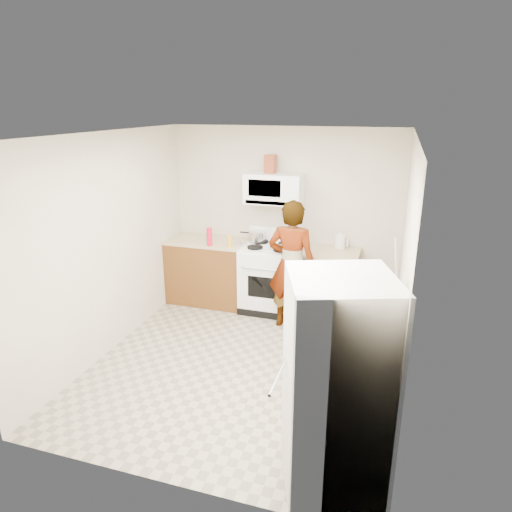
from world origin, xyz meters
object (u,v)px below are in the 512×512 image
at_px(microwave, 274,188).
at_px(saucepan, 257,236).
at_px(person, 292,266).
at_px(kettle, 340,242).
at_px(fridge, 336,389).
at_px(gas_range, 271,277).

distance_m(microwave, saucepan, 0.72).
bearing_deg(person, microwave, -52.50).
bearing_deg(saucepan, person, -41.72).
bearing_deg(kettle, person, -118.16).
relative_size(person, fridge, 0.99).
xyz_separation_m(gas_range, kettle, (0.91, 0.20, 0.54)).
height_order(fridge, saucepan, fridge).
height_order(fridge, kettle, fridge).
bearing_deg(microwave, saucepan, 179.50).
xyz_separation_m(kettle, saucepan, (-1.15, -0.07, -0.00)).
xyz_separation_m(gas_range, person, (0.39, -0.43, 0.35)).
xyz_separation_m(person, fridge, (0.90, -2.47, 0.01)).
bearing_deg(saucepan, gas_range, -28.47).
distance_m(microwave, kettle, 1.14).
bearing_deg(person, kettle, -126.92).
bearing_deg(gas_range, microwave, 90.00).
xyz_separation_m(gas_range, fridge, (1.29, -2.91, 0.36)).
bearing_deg(person, fridge, 112.53).
relative_size(gas_range, saucepan, 4.98).
height_order(person, fridge, fridge).
bearing_deg(gas_range, person, -47.86).
bearing_deg(gas_range, fridge, -66.06).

